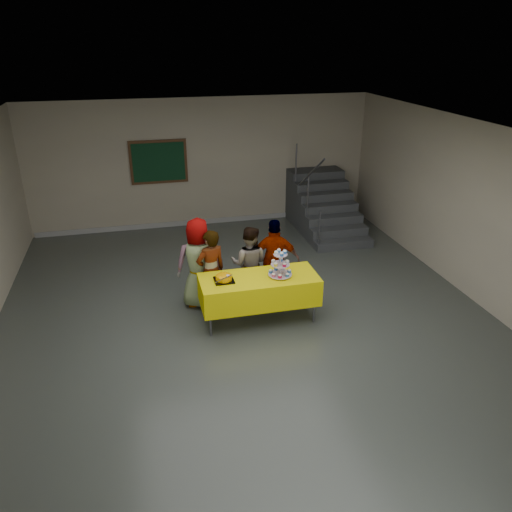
{
  "coord_description": "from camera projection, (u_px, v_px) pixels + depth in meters",
  "views": [
    {
      "loc": [
        -1.54,
        -6.54,
        4.29
      ],
      "look_at": [
        0.18,
        0.5,
        1.05
      ],
      "focal_mm": 35.0,
      "sensor_mm": 36.0,
      "label": 1
    }
  ],
  "objects": [
    {
      "name": "bear_cake",
      "position": [
        224.0,
        277.0,
        7.74
      ],
      "size": [
        0.32,
        0.36,
        0.12
      ],
      "color": "black",
      "rests_on": "bake_table"
    },
    {
      "name": "staircase",
      "position": [
        322.0,
        207.0,
        11.93
      ],
      "size": [
        1.3,
        2.4,
        2.04
      ],
      "color": "#424447",
      "rests_on": "ground"
    },
    {
      "name": "schoolchild_d",
      "position": [
        275.0,
        260.0,
        8.56
      ],
      "size": [
        0.92,
        0.55,
        1.46
      ],
      "primitive_type": "imported",
      "rotation": [
        0.0,
        0.0,
        2.9
      ],
      "color": "slate",
      "rests_on": "ground"
    },
    {
      "name": "schoolchild_b",
      "position": [
        211.0,
        271.0,
        8.2
      ],
      "size": [
        0.61,
        0.5,
        1.44
      ],
      "primitive_type": "imported",
      "rotation": [
        0.0,
        0.0,
        3.5
      ],
      "color": "slate",
      "rests_on": "ground"
    },
    {
      "name": "room_shell",
      "position": [
        251.0,
        201.0,
        7.03
      ],
      "size": [
        10.0,
        10.04,
        3.02
      ],
      "color": "#4C514C",
      "rests_on": "ground"
    },
    {
      "name": "noticeboard",
      "position": [
        159.0,
        162.0,
        11.41
      ],
      "size": [
        1.3,
        0.05,
        1.0
      ],
      "color": "#472B16",
      "rests_on": "ground"
    },
    {
      "name": "schoolchild_a",
      "position": [
        199.0,
        263.0,
        8.33
      ],
      "size": [
        0.83,
        0.61,
        1.56
      ],
      "primitive_type": "imported",
      "rotation": [
        0.0,
        0.0,
        2.99
      ],
      "color": "#5C5C65",
      "rests_on": "ground"
    },
    {
      "name": "cupcake_stand",
      "position": [
        280.0,
        266.0,
        7.85
      ],
      "size": [
        0.38,
        0.38,
        0.44
      ],
      "color": "silver",
      "rests_on": "bake_table"
    },
    {
      "name": "bake_table",
      "position": [
        259.0,
        289.0,
        7.97
      ],
      "size": [
        1.88,
        0.78,
        0.77
      ],
      "color": "#595960",
      "rests_on": "ground"
    },
    {
      "name": "schoolchild_c",
      "position": [
        249.0,
        264.0,
        8.56
      ],
      "size": [
        0.8,
        0.73,
        1.35
      ],
      "primitive_type": "imported",
      "rotation": [
        0.0,
        0.0,
        2.74
      ],
      "color": "#5C5B64",
      "rests_on": "ground"
    }
  ]
}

